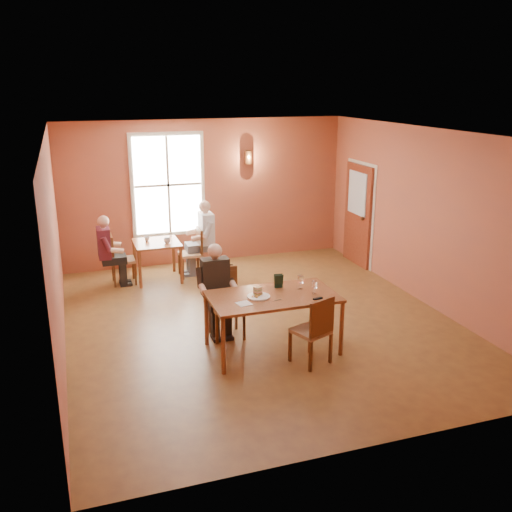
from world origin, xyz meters
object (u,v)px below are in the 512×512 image
object	(u,v)px
chair_diner_white	(190,253)
diner_white	(191,241)
chair_diner_main	(226,304)
chair_diner_maroon	(123,259)
second_table	(158,261)
diner_maroon	(121,250)
chair_empty	(311,329)
main_table	(273,323)
diner_main	(227,295)

from	to	relation	value
chair_diner_white	diner_white	size ratio (longest dim) A/B	0.67
chair_diner_white	chair_diner_main	bearing A→B (deg)	178.36
diner_white	chair_diner_maroon	xyz separation A→B (m)	(-1.33, 0.00, -0.23)
second_table	chair_diner_white	distance (m)	0.66
chair_diner_maroon	diner_maroon	size ratio (longest dim) A/B	0.73
chair_empty	diner_maroon	bearing A→B (deg)	95.38
chair_diner_white	second_table	bearing A→B (deg)	90.00
second_table	chair_diner_white	xyz separation A→B (m)	(0.65, 0.00, 0.10)
chair_empty	diner_white	bearing A→B (deg)	78.56
second_table	chair_diner_white	size ratio (longest dim) A/B	0.89
chair_diner_maroon	diner_maroon	xyz separation A→B (m)	(-0.03, 0.00, 0.18)
chair_diner_main	diner_maroon	xyz separation A→B (m)	(-1.25, 2.94, 0.14)
main_table	chair_diner_maroon	distance (m)	3.98
second_table	diner_white	size ratio (longest dim) A/B	0.60
diner_maroon	main_table	bearing A→B (deg)	25.92
chair_diner_maroon	chair_empty	bearing A→B (deg)	26.79
main_table	diner_main	bearing A→B (deg)	128.88
second_table	main_table	bearing A→B (deg)	-73.47
diner_white	chair_empty	bearing A→B (deg)	-169.70
chair_diner_main	diner_maroon	size ratio (longest dim) A/B	0.79
second_table	diner_white	world-z (taller)	diner_white
chair_empty	second_table	world-z (taller)	chair_empty
chair_diner_main	chair_empty	bearing A→B (deg)	126.32
diner_main	chair_diner_maroon	distance (m)	3.22
diner_main	chair_diner_white	bearing A→B (deg)	-91.62
diner_main	diner_maroon	world-z (taller)	diner_main
main_table	chair_diner_main	bearing A→B (deg)	127.57
chair_diner_main	chair_diner_white	xyz separation A→B (m)	(0.08, 2.94, -0.04)
chair_diner_main	second_table	bearing A→B (deg)	-79.11
main_table	chair_diner_white	xyz separation A→B (m)	(-0.42, 3.59, 0.06)
diner_white	diner_main	bearing A→B (deg)	177.80
chair_diner_maroon	main_table	bearing A→B (deg)	25.53
chair_diner_main	diner_main	xyz separation A→B (m)	(0.00, -0.03, 0.15)
chair_diner_white	diner_main	bearing A→B (deg)	178.38
chair_diner_white	diner_white	xyz separation A→B (m)	(0.03, 0.00, 0.24)
diner_white	chair_diner_maroon	world-z (taller)	diner_white
chair_diner_main	diner_white	world-z (taller)	diner_white
diner_main	diner_white	world-z (taller)	diner_white
main_table	diner_maroon	xyz separation A→B (m)	(-1.75, 3.59, 0.24)
main_table	diner_main	xyz separation A→B (m)	(-0.50, 0.62, 0.26)
main_table	diner_maroon	size ratio (longest dim) A/B	1.35
chair_diner_maroon	chair_diner_white	bearing A→B (deg)	90.00
diner_white	chair_diner_maroon	distance (m)	1.35
diner_main	chair_diner_white	distance (m)	2.98
chair_diner_main	diner_main	world-z (taller)	diner_main
chair_diner_main	second_table	world-z (taller)	chair_diner_main
chair_diner_white	chair_diner_maroon	distance (m)	1.30
main_table	diner_white	size ratio (longest dim) A/B	1.25
main_table	chair_empty	xyz separation A→B (m)	(0.36, -0.52, 0.07)
main_table	diner_maroon	world-z (taller)	diner_maroon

